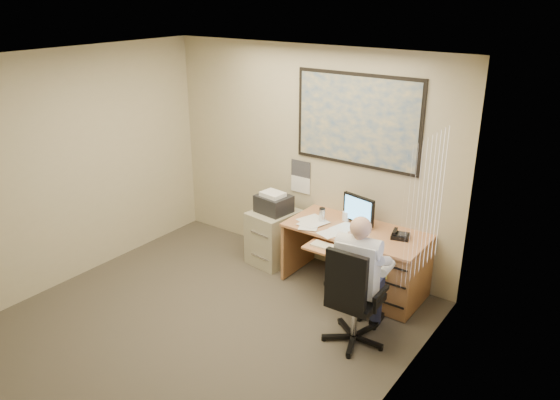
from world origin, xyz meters
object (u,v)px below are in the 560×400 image
Objects in this scene: office_chair at (352,315)px; desk at (383,261)px; filing_cabinet at (274,232)px; person at (358,281)px.

desk is at bearing 97.53° from office_chair.
desk is 1.69× the size of filing_cabinet.
person is (0.15, -0.90, 0.22)m from desk.
office_chair is 0.80× the size of person.
desk is 1.00m from office_chair.
filing_cabinet is at bearing 148.34° from office_chair.
filing_cabinet is 0.72× the size of person.
desk reaches higher than filing_cabinet.
filing_cabinet is 1.91m from office_chair.
office_chair is 0.36m from person.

